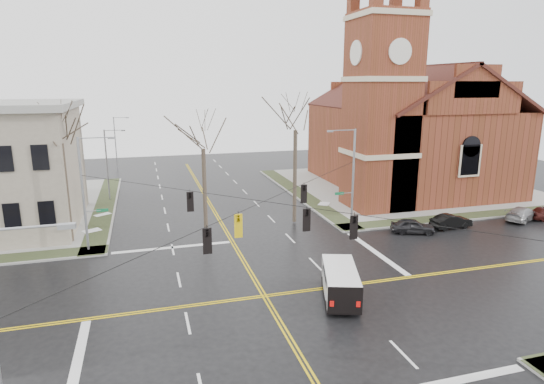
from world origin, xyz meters
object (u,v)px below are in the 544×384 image
object	(u,v)px
streetlight_north_a	(108,162)
signal_pole_nw	(85,191)
parked_car_a	(413,226)
signal_pole_sw	(2,360)
streetlight_north_b	(116,141)
signal_pole_ne	(351,175)
parked_car_c	(522,214)
tree_ne	(296,124)
tree_nw_near	(203,143)
tree_nw_far	(61,137)
church	(404,122)
cargo_van	(340,280)
parked_car_b	(451,221)

from	to	relation	value
streetlight_north_a	signal_pole_nw	bearing A→B (deg)	-92.32
signal_pole_nw	parked_car_a	size ratio (longest dim) A/B	2.36
signal_pole_nw	signal_pole_sw	xyz separation A→B (m)	(0.00, -23.00, 0.00)
streetlight_north_b	signal_pole_ne	bearing A→B (deg)	-58.95
parked_car_a	parked_car_c	distance (m)	12.56
tree_ne	tree_nw_near	bearing A→B (deg)	-176.30
signal_pole_sw	tree_ne	bearing A→B (deg)	54.77
tree_nw_far	church	bearing A→B (deg)	15.81
signal_pole_sw	parked_car_a	bearing A→B (deg)	35.99
streetlight_north_b	tree_nw_far	xyz separation A→B (m)	(-2.41, -33.93, 4.48)
church	cargo_van	world-z (taller)	church
cargo_van	tree_ne	size ratio (longest dim) A/B	0.42
streetlight_north_a	tree_nw_far	distance (m)	14.82
signal_pole_nw	tree_nw_far	size ratio (longest dim) A/B	0.73
signal_pole_nw	parked_car_a	bearing A→B (deg)	-6.59
streetlight_north_b	parked_car_a	distance (m)	47.93
signal_pole_sw	streetlight_north_b	world-z (taller)	signal_pole_sw
church	tree_ne	xyz separation A→B (m)	(-17.98, -10.64, 1.04)
signal_pole_sw	cargo_van	distance (m)	19.16
signal_pole_sw	parked_car_b	world-z (taller)	signal_pole_sw
streetlight_north_a	streetlight_north_b	size ratio (longest dim) A/B	1.00
signal_pole_nw	tree_ne	xyz separation A→B (m)	(18.11, 2.64, 4.53)
cargo_van	tree_nw_near	bearing A→B (deg)	131.10
cargo_van	parked_car_c	xyz separation A→B (m)	(24.03, 10.24, -0.49)
signal_pole_ne	streetlight_north_a	size ratio (longest dim) A/B	1.12
streetlight_north_b	church	bearing A→B (deg)	-33.25
church	parked_car_a	distance (m)	20.19
church	signal_pole_nw	world-z (taller)	church
parked_car_c	tree_nw_far	size ratio (longest dim) A/B	0.37
tree_nw_far	parked_car_b	bearing A→B (deg)	-9.29
tree_nw_near	parked_car_c	bearing A→B (deg)	-8.90
cargo_van	parked_car_b	world-z (taller)	cargo_van
signal_pole_sw	parked_car_c	distance (m)	44.96
signal_pole_sw	signal_pole_nw	bearing A→B (deg)	90.00
parked_car_a	tree_ne	size ratio (longest dim) A/B	0.29
church	tree_nw_far	xyz separation A→B (m)	(-37.83, -10.71, 0.51)
tree_nw_far	tree_ne	bearing A→B (deg)	0.19
signal_pole_sw	parked_car_a	distance (m)	34.04
church	streetlight_north_a	distance (m)	35.78
church	tree_ne	bearing A→B (deg)	-149.38
streetlight_north_a	parked_car_a	world-z (taller)	streetlight_north_a
streetlight_north_a	tree_nw_far	bearing A→B (deg)	-99.81
signal_pole_sw	streetlight_north_b	bearing A→B (deg)	89.36
parked_car_a	streetlight_north_a	bearing A→B (deg)	73.81
church	parked_car_b	size ratio (longest dim) A/B	6.93
signal_pole_sw	tree_ne	xyz separation A→B (m)	(18.11, 25.64, 4.53)
church	parked_car_a	size ratio (longest dim) A/B	7.20
signal_pole_nw	tree_nw_near	size ratio (longest dim) A/B	0.81
streetlight_north_a	tree_nw_far	xyz separation A→B (m)	(-2.41, -13.93, 4.48)
streetlight_north_a	parked_car_c	world-z (taller)	streetlight_north_a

